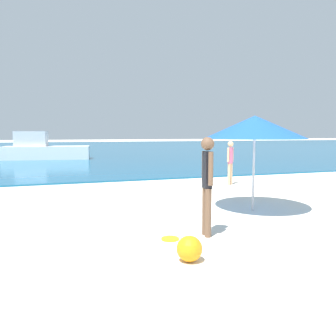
{
  "coord_description": "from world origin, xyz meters",
  "views": [
    {
      "loc": [
        -2.46,
        0.06,
        1.74
      ],
      "look_at": [
        0.0,
        7.18,
        0.97
      ],
      "focal_mm": 36.29,
      "sensor_mm": 36.0,
      "label": 1
    }
  ],
  "objects_px": {
    "frisbee": "(170,239)",
    "beach_ball": "(189,249)",
    "person_distant": "(230,160)",
    "boat_near": "(44,150)",
    "person_standing": "(207,180)",
    "beach_umbrella": "(255,127)"
  },
  "relations": [
    {
      "from": "boat_near",
      "to": "beach_ball",
      "type": "bearing_deg",
      "value": -75.13
    },
    {
      "from": "person_distant",
      "to": "boat_near",
      "type": "height_order",
      "value": "boat_near"
    },
    {
      "from": "frisbee",
      "to": "beach_umbrella",
      "type": "distance_m",
      "value": 3.39
    },
    {
      "from": "frisbee",
      "to": "beach_ball",
      "type": "relative_size",
      "value": 0.82
    },
    {
      "from": "frisbee",
      "to": "boat_near",
      "type": "relative_size",
      "value": 0.05
    },
    {
      "from": "person_standing",
      "to": "person_distant",
      "type": "relative_size",
      "value": 1.13
    },
    {
      "from": "frisbee",
      "to": "beach_umbrella",
      "type": "xyz_separation_m",
      "value": [
        2.47,
        1.39,
        1.86
      ]
    },
    {
      "from": "frisbee",
      "to": "person_distant",
      "type": "bearing_deg",
      "value": 51.9
    },
    {
      "from": "frisbee",
      "to": "person_distant",
      "type": "height_order",
      "value": "person_distant"
    },
    {
      "from": "frisbee",
      "to": "beach_umbrella",
      "type": "height_order",
      "value": "beach_umbrella"
    },
    {
      "from": "boat_near",
      "to": "person_distant",
      "type": "bearing_deg",
      "value": -56.91
    },
    {
      "from": "beach_ball",
      "to": "frisbee",
      "type": "bearing_deg",
      "value": 86.01
    },
    {
      "from": "frisbee",
      "to": "beach_umbrella",
      "type": "relative_size",
      "value": 0.13
    },
    {
      "from": "person_standing",
      "to": "beach_umbrella",
      "type": "xyz_separation_m",
      "value": [
        1.81,
        1.39,
        0.92
      ]
    },
    {
      "from": "person_standing",
      "to": "beach_ball",
      "type": "xyz_separation_m",
      "value": [
        -0.73,
        -0.99,
        -0.78
      ]
    },
    {
      "from": "person_distant",
      "to": "boat_near",
      "type": "xyz_separation_m",
      "value": [
        -6.19,
        13.51,
        -0.15
      ]
    },
    {
      "from": "frisbee",
      "to": "beach_ball",
      "type": "distance_m",
      "value": 1.01
    },
    {
      "from": "beach_ball",
      "to": "person_standing",
      "type": "bearing_deg",
      "value": 53.53
    },
    {
      "from": "frisbee",
      "to": "boat_near",
      "type": "xyz_separation_m",
      "value": [
        -2.26,
        18.53,
        0.68
      ]
    },
    {
      "from": "person_standing",
      "to": "boat_near",
      "type": "xyz_separation_m",
      "value": [
        -2.92,
        18.53,
        -0.26
      ]
    },
    {
      "from": "person_distant",
      "to": "beach_ball",
      "type": "xyz_separation_m",
      "value": [
        -4.0,
        -6.01,
        -0.67
      ]
    },
    {
      "from": "boat_near",
      "to": "beach_umbrella",
      "type": "bearing_deg",
      "value": -66.1
    }
  ]
}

